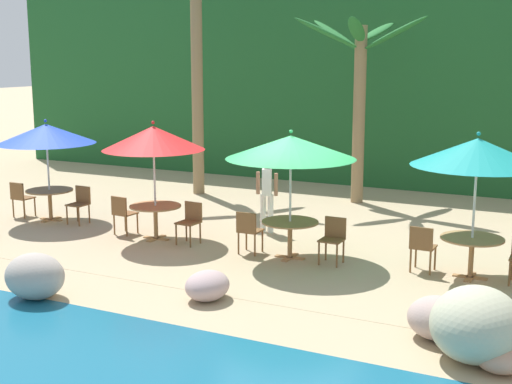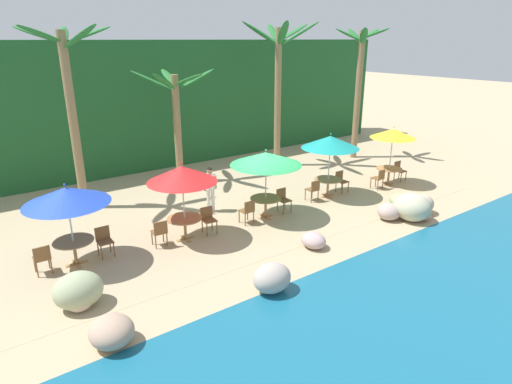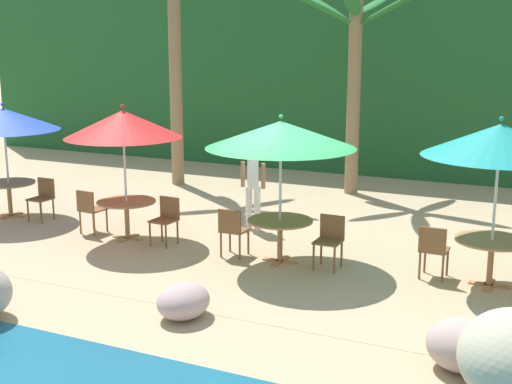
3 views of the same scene
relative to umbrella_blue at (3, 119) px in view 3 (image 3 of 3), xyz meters
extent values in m
plane|color=tan|center=(6.41, -0.30, -2.07)|extent=(120.00, 120.00, 0.00)
cube|color=tan|center=(6.41, -0.30, -2.07)|extent=(18.00, 5.20, 0.01)
cube|color=#1E5628|center=(6.41, 8.70, 0.93)|extent=(28.00, 2.40, 6.00)
ellipsoid|color=#B89A99|center=(6.17, -3.15, -1.84)|extent=(0.68, 0.82, 0.48)
ellipsoid|color=#B49A91|center=(9.83, -3.09, -1.77)|extent=(0.83, 0.80, 0.60)
cylinder|color=silver|center=(0.00, 0.00, -0.99)|extent=(0.04, 0.04, 2.18)
cone|color=blue|center=(0.00, 0.00, 0.00)|extent=(2.29, 2.29, 0.46)
sphere|color=blue|center=(0.00, 0.00, 0.31)|extent=(0.07, 0.07, 0.07)
cube|color=#A37547|center=(0.00, 0.00, -2.06)|extent=(0.60, 0.12, 0.03)
cube|color=#A37547|center=(0.00, 0.00, -2.06)|extent=(0.12, 0.60, 0.03)
cylinder|color=#A37547|center=(0.00, 0.00, -1.70)|extent=(0.09, 0.09, 0.71)
cylinder|color=#A37547|center=(0.00, 0.00, -1.35)|extent=(1.10, 1.10, 0.03)
cylinder|color=brown|center=(1.03, -0.19, -1.85)|extent=(0.04, 0.04, 0.45)
cylinder|color=brown|center=(0.67, -0.19, -1.85)|extent=(0.04, 0.04, 0.45)
cylinder|color=brown|center=(1.03, 0.16, -1.85)|extent=(0.04, 0.04, 0.45)
cylinder|color=brown|center=(0.67, 0.17, -1.85)|extent=(0.04, 0.04, 0.45)
cube|color=brown|center=(0.85, -0.01, -1.61)|extent=(0.43, 0.43, 0.03)
cube|color=brown|center=(0.85, 0.19, -1.41)|extent=(0.42, 0.04, 0.42)
cylinder|color=silver|center=(3.26, -0.35, -0.93)|extent=(0.04, 0.04, 2.28)
cone|color=red|center=(3.26, -0.35, 0.11)|extent=(2.15, 2.15, 0.50)
sphere|color=red|center=(3.26, -0.35, 0.43)|extent=(0.07, 0.07, 0.07)
cube|color=#A37547|center=(3.26, -0.35, -2.06)|extent=(0.60, 0.12, 0.03)
cube|color=#A37547|center=(3.26, -0.35, -2.06)|extent=(0.12, 0.60, 0.03)
cylinder|color=#A37547|center=(3.26, -0.35, -1.70)|extent=(0.09, 0.09, 0.71)
cylinder|color=#A37547|center=(3.26, -0.35, -1.35)|extent=(1.10, 1.10, 0.03)
cylinder|color=brown|center=(4.27, -0.60, -1.85)|extent=(0.04, 0.04, 0.45)
cylinder|color=brown|center=(3.92, -0.57, -1.85)|extent=(0.04, 0.04, 0.45)
cylinder|color=brown|center=(4.30, -0.24, -1.85)|extent=(0.04, 0.04, 0.45)
cylinder|color=brown|center=(3.94, -0.22, -1.85)|extent=(0.04, 0.04, 0.45)
cube|color=brown|center=(4.11, -0.41, -1.61)|extent=(0.45, 0.45, 0.03)
cube|color=brown|center=(4.12, -0.21, -1.41)|extent=(0.42, 0.06, 0.42)
cylinder|color=brown|center=(2.25, -0.08, -1.85)|extent=(0.04, 0.04, 0.45)
cylinder|color=brown|center=(2.61, -0.11, -1.85)|extent=(0.04, 0.04, 0.45)
cylinder|color=brown|center=(2.22, -0.43, -1.85)|extent=(0.04, 0.04, 0.45)
cylinder|color=brown|center=(2.57, -0.47, -1.85)|extent=(0.04, 0.04, 0.45)
cube|color=brown|center=(2.41, -0.27, -1.61)|extent=(0.46, 0.46, 0.03)
cube|color=brown|center=(2.39, -0.47, -1.41)|extent=(0.42, 0.07, 0.42)
cylinder|color=silver|center=(6.41, -0.40, -0.94)|extent=(0.04, 0.04, 2.28)
cone|color=#238E47|center=(6.41, -0.40, 0.10)|extent=(2.49, 2.49, 0.44)
sphere|color=#238E47|center=(6.41, -0.40, 0.40)|extent=(0.07, 0.07, 0.07)
cube|color=#A37547|center=(6.41, -0.40, -2.06)|extent=(0.60, 0.12, 0.03)
cube|color=#A37547|center=(6.41, -0.40, -2.06)|extent=(0.12, 0.60, 0.03)
cylinder|color=#A37547|center=(6.41, -0.40, -1.70)|extent=(0.09, 0.09, 0.71)
cylinder|color=#A37547|center=(6.41, -0.40, -1.35)|extent=(1.10, 1.10, 0.03)
cylinder|color=brown|center=(7.44, -0.58, -1.85)|extent=(0.04, 0.04, 0.45)
cylinder|color=brown|center=(7.08, -0.58, -1.85)|extent=(0.04, 0.04, 0.45)
cylinder|color=brown|center=(7.44, -0.22, -1.85)|extent=(0.04, 0.04, 0.45)
cylinder|color=brown|center=(7.09, -0.22, -1.85)|extent=(0.04, 0.04, 0.45)
cube|color=brown|center=(7.26, -0.40, -1.61)|extent=(0.42, 0.42, 0.03)
cube|color=brown|center=(7.26, -0.20, -1.41)|extent=(0.42, 0.04, 0.42)
cylinder|color=brown|center=(5.38, -0.24, -1.85)|extent=(0.04, 0.04, 0.45)
cylinder|color=brown|center=(5.74, -0.23, -1.85)|extent=(0.04, 0.04, 0.45)
cylinder|color=brown|center=(5.39, -0.60, -1.85)|extent=(0.04, 0.04, 0.45)
cylinder|color=brown|center=(5.75, -0.59, -1.85)|extent=(0.04, 0.04, 0.45)
cube|color=brown|center=(5.56, -0.42, -1.61)|extent=(0.43, 0.43, 0.03)
cube|color=brown|center=(5.57, -0.62, -1.41)|extent=(0.42, 0.05, 0.42)
cylinder|color=silver|center=(9.77, -0.11, -0.90)|extent=(0.04, 0.04, 2.35)
cone|color=teal|center=(9.77, -0.11, 0.18)|extent=(2.27, 2.27, 0.48)
sphere|color=teal|center=(9.77, -0.11, 0.49)|extent=(0.07, 0.07, 0.07)
cube|color=#A37547|center=(9.77, -0.11, -2.06)|extent=(0.60, 0.12, 0.03)
cube|color=#A37547|center=(9.77, -0.11, -2.06)|extent=(0.12, 0.60, 0.03)
cylinder|color=#A37547|center=(9.77, -0.11, -1.70)|extent=(0.09, 0.09, 0.71)
cylinder|color=#A37547|center=(9.77, -0.11, -1.35)|extent=(1.10, 1.10, 0.03)
cylinder|color=brown|center=(8.74, 0.10, -1.85)|extent=(0.04, 0.04, 0.45)
cylinder|color=brown|center=(9.10, 0.09, -1.85)|extent=(0.04, 0.04, 0.45)
cylinder|color=brown|center=(8.74, -0.26, -1.85)|extent=(0.04, 0.04, 0.45)
cylinder|color=brown|center=(9.09, -0.27, -1.85)|extent=(0.04, 0.04, 0.45)
cube|color=brown|center=(8.92, -0.09, -1.61)|extent=(0.43, 0.43, 0.03)
cube|color=brown|center=(8.91, -0.29, -1.41)|extent=(0.42, 0.05, 0.42)
cylinder|color=olive|center=(1.45, 4.44, 1.09)|extent=(0.32, 0.32, 6.33)
cylinder|color=olive|center=(5.88, 5.28, 0.24)|extent=(0.32, 0.32, 4.63)
ellipsoid|color=#236B2D|center=(6.80, 5.14, 2.34)|extent=(1.77, 0.62, 0.90)
ellipsoid|color=#236B2D|center=(6.03, 6.19, 2.42)|extent=(0.65, 1.86, 0.62)
ellipsoid|color=#236B2D|center=(5.04, 5.68, 2.34)|extent=(1.72, 1.07, 0.91)
ellipsoid|color=#236B2D|center=(5.15, 4.70, 2.35)|extent=(1.60, 1.37, 0.85)
ellipsoid|color=#236B2D|center=(6.06, 4.36, 2.42)|extent=(0.70, 1.85, 0.65)
cylinder|color=white|center=(5.04, 1.25, -1.64)|extent=(0.13, 0.13, 0.86)
cylinder|color=white|center=(5.22, 1.25, -1.64)|extent=(0.13, 0.13, 0.86)
cube|color=white|center=(5.13, 1.25, -0.92)|extent=(0.31, 0.39, 0.58)
cylinder|color=#9E7051|center=(4.91, 1.25, -0.97)|extent=(0.08, 0.08, 0.50)
cylinder|color=#9E7051|center=(5.35, 1.25, -0.97)|extent=(0.08, 0.08, 0.50)
sphere|color=#9E7051|center=(5.13, 1.25, -0.51)|extent=(0.21, 0.21, 0.21)
sphere|color=black|center=(5.13, 1.25, -0.46)|extent=(0.18, 0.18, 0.18)
camera|label=1|loc=(11.68, -12.48, 1.81)|focal=49.35mm
camera|label=2|loc=(-2.26, -11.84, 3.96)|focal=30.48mm
camera|label=3|loc=(10.77, -10.67, 1.63)|focal=48.36mm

